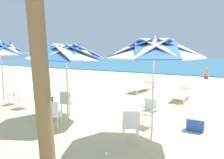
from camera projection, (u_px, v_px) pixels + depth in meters
ground_plane at (191, 113)px, 8.18m from camera, size 80.00×80.00×0.00m
sea at (224, 64)px, 34.04m from camera, size 80.00×36.00×0.10m
surf_foam at (215, 78)px, 18.18m from camera, size 80.00×0.70×0.01m
beach_umbrella_0 at (154, 50)px, 5.55m from camera, size 2.51×2.51×2.73m
plastic_chair_0 at (131, 124)px, 5.57m from camera, size 0.59×0.61×0.87m
plastic_chair_1 at (149, 110)px, 6.81m from camera, size 0.49×0.52×0.87m
beach_umbrella_1 at (66, 53)px, 7.28m from camera, size 2.60×2.60×2.63m
plastic_chair_2 at (48, 107)px, 7.24m from camera, size 0.59×0.61×0.87m
plastic_chair_3 at (53, 113)px, 6.53m from camera, size 0.58×0.60×0.87m
plastic_chair_4 at (67, 101)px, 8.00m from camera, size 0.48×0.51×0.87m
beach_umbrella_2 at (0, 49)px, 8.80m from camera, size 2.19×2.19×2.75m
plastic_chair_5 at (24, 96)px, 8.88m from camera, size 0.51×0.48×0.87m
plastic_chair_6 at (15, 93)px, 9.55m from camera, size 0.54×0.51×0.87m
sun_lounger_1 at (182, 94)px, 10.45m from camera, size 0.66×2.15×0.62m
sun_lounger_2 at (141, 87)px, 12.39m from camera, size 0.96×2.22×0.62m
palm_tree_0 at (38, 21)px, 3.93m from camera, size 2.84×3.03×4.60m
cooler_box at (195, 124)px, 6.47m from camera, size 0.50×0.34×0.40m
beachgoer_seated at (207, 75)px, 17.80m from camera, size 0.30×0.93×0.92m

